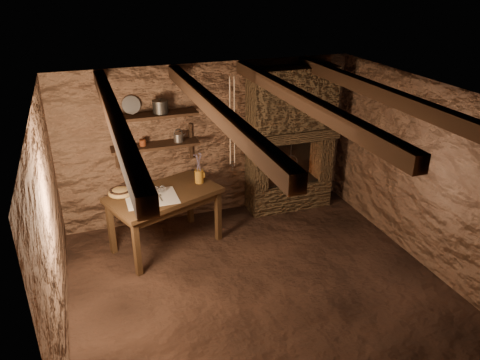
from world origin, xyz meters
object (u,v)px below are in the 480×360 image
object	(u,v)px
wooden_bowl	(121,193)
iron_stockpot	(160,107)
red_pot	(290,167)
work_table	(166,218)
stoneware_jug	(199,170)

from	to	relation	value
wooden_bowl	iron_stockpot	size ratio (longest dim) A/B	1.54
red_pot	wooden_bowl	bearing A→B (deg)	-171.97
iron_stockpot	work_table	bearing A→B (deg)	-103.03
work_table	wooden_bowl	bearing A→B (deg)	145.63
work_table	red_pot	world-z (taller)	red_pot
iron_stockpot	red_pot	world-z (taller)	iron_stockpot
work_table	iron_stockpot	distance (m)	1.54
stoneware_jug	iron_stockpot	size ratio (longest dim) A/B	2.00
stoneware_jug	iron_stockpot	distance (m)	1.03
work_table	wooden_bowl	size ratio (longest dim) A/B	4.97
wooden_bowl	stoneware_jug	bearing A→B (deg)	2.32
iron_stockpot	red_pot	size ratio (longest dim) A/B	0.41
work_table	stoneware_jug	distance (m)	0.81
stoneware_jug	red_pot	world-z (taller)	stoneware_jug
wooden_bowl	red_pot	size ratio (longest dim) A/B	0.62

